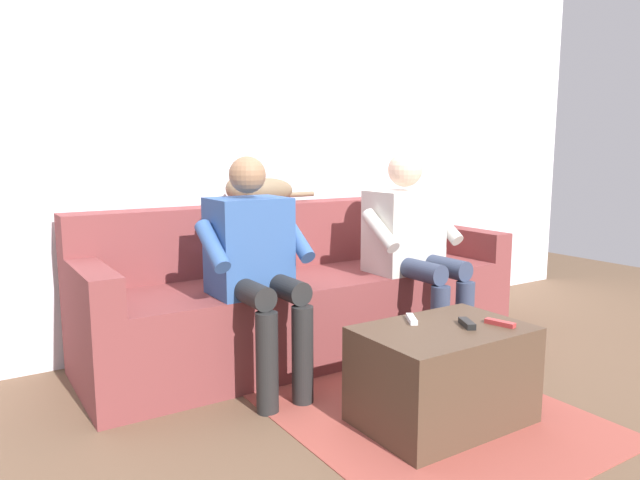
# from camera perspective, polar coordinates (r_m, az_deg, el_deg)

# --- Properties ---
(ground_plane) EXTENTS (8.00, 8.00, 0.00)m
(ground_plane) POSITION_cam_1_polar(r_m,az_deg,el_deg) (2.90, 6.44, -14.48)
(ground_plane) COLOR brown
(back_wall) EXTENTS (5.55, 0.06, 2.60)m
(back_wall) POSITION_cam_1_polar(r_m,az_deg,el_deg) (3.66, -5.11, 11.19)
(back_wall) COLOR silver
(back_wall) RESTS_ON ground
(couch) EXTENTS (2.51, 0.77, 0.83)m
(couch) POSITION_cam_1_polar(r_m,az_deg,el_deg) (3.39, -1.48, -5.53)
(couch) COLOR brown
(couch) RESTS_ON ground
(coffee_table) EXTENTS (0.70, 0.47, 0.41)m
(coffee_table) POSITION_cam_1_polar(r_m,az_deg,el_deg) (2.57, 11.89, -12.79)
(coffee_table) COLOR #4C3828
(coffee_table) RESTS_ON ground
(person_left_seated) EXTENTS (0.55, 0.60, 1.13)m
(person_left_seated) POSITION_cam_1_polar(r_m,az_deg,el_deg) (3.32, 8.96, 0.08)
(person_left_seated) COLOR beige
(person_left_seated) RESTS_ON ground
(person_right_seated) EXTENTS (0.51, 0.54, 1.12)m
(person_right_seated) POSITION_cam_1_polar(r_m,az_deg,el_deg) (2.78, -6.38, -1.77)
(person_right_seated) COLOR #335693
(person_right_seated) RESTS_ON ground
(cat_on_backrest) EXTENTS (0.58, 0.13, 0.16)m
(cat_on_backrest) POSITION_cam_1_polar(r_m,az_deg,el_deg) (3.42, -5.84, 4.86)
(cat_on_backrest) COLOR #756047
(cat_on_backrest) RESTS_ON couch
(remote_white) EXTENTS (0.09, 0.12, 0.02)m
(remote_white) POSITION_cam_1_polar(r_m,az_deg,el_deg) (2.56, 8.95, -7.64)
(remote_white) COLOR white
(remote_white) RESTS_ON coffee_table
(remote_red) EXTENTS (0.06, 0.13, 0.02)m
(remote_red) POSITION_cam_1_polar(r_m,az_deg,el_deg) (2.59, 17.18, -7.76)
(remote_red) COLOR #B73333
(remote_red) RESTS_ON coffee_table
(remote_black) EXTENTS (0.09, 0.12, 0.03)m
(remote_black) POSITION_cam_1_polar(r_m,az_deg,el_deg) (2.54, 14.17, -7.91)
(remote_black) COLOR black
(remote_black) RESTS_ON coffee_table
(floor_rug) EXTENTS (1.20, 1.48, 0.01)m
(floor_rug) POSITION_cam_1_polar(r_m,az_deg,el_deg) (2.74, 9.69, -15.94)
(floor_rug) COLOR #9E473D
(floor_rug) RESTS_ON ground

